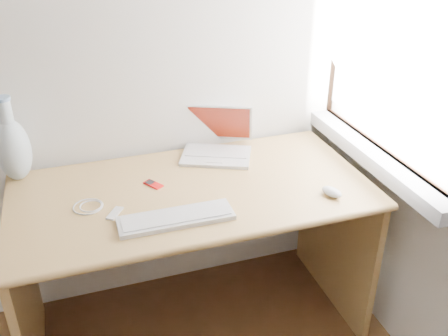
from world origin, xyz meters
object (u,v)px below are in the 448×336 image
object	(u,v)px
laptop	(213,144)
external_keyboard	(176,218)
desk	(188,221)
vase	(13,147)

from	to	relation	value
laptop	external_keyboard	xyz separation A→B (m)	(-0.28, -0.46, -0.04)
laptop	desk	bearing A→B (deg)	-109.60
external_keyboard	vase	distance (m)	0.73
vase	laptop	bearing A→B (deg)	-2.01
laptop	vase	bearing A→B (deg)	-157.81
laptop	external_keyboard	bearing A→B (deg)	-97.19
laptop	external_keyboard	size ratio (longest dim) A/B	0.87
desk	laptop	distance (m)	0.36
desk	vase	size ratio (longest dim) A/B	3.99
desk	external_keyboard	distance (m)	0.37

